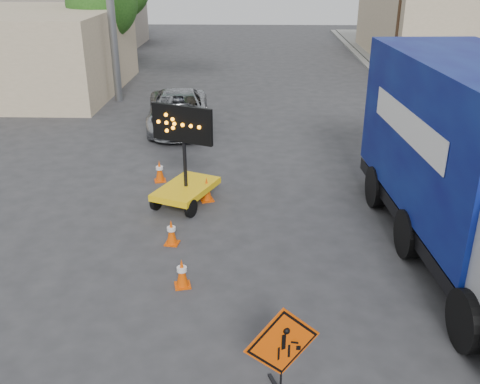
{
  "coord_description": "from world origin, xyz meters",
  "views": [
    {
      "loc": [
        0.16,
        -7.23,
        6.38
      ],
      "look_at": [
        -0.19,
        3.62,
        1.6
      ],
      "focal_mm": 40.0,
      "sensor_mm": 36.0,
      "label": 1
    }
  ],
  "objects_px": {
    "arrow_board": "(186,182)",
    "pickup_truck": "(179,110)",
    "construction_sign": "(282,350)",
    "box_truck": "(477,176)"
  },
  "relations": [
    {
      "from": "construction_sign",
      "to": "box_truck",
      "type": "distance_m",
      "value": 6.39
    },
    {
      "from": "arrow_board",
      "to": "pickup_truck",
      "type": "height_order",
      "value": "arrow_board"
    },
    {
      "from": "construction_sign",
      "to": "arrow_board",
      "type": "distance_m",
      "value": 7.53
    },
    {
      "from": "construction_sign",
      "to": "arrow_board",
      "type": "bearing_deg",
      "value": 86.39
    },
    {
      "from": "arrow_board",
      "to": "pickup_truck",
      "type": "bearing_deg",
      "value": 122.24
    },
    {
      "from": "construction_sign",
      "to": "pickup_truck",
      "type": "height_order",
      "value": "construction_sign"
    },
    {
      "from": "pickup_truck",
      "to": "box_truck",
      "type": "distance_m",
      "value": 12.78
    },
    {
      "from": "construction_sign",
      "to": "box_truck",
      "type": "relative_size",
      "value": 0.18
    },
    {
      "from": "pickup_truck",
      "to": "box_truck",
      "type": "height_order",
      "value": "box_truck"
    },
    {
      "from": "box_truck",
      "to": "arrow_board",
      "type": "bearing_deg",
      "value": 154.73
    }
  ]
}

